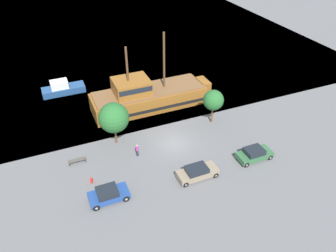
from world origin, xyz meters
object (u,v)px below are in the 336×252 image
(parked_car_curb_mid, at_px, (197,172))
(parked_car_curb_rear, at_px, (108,194))
(parked_car_curb_front, at_px, (254,154))
(pedestrian_walking_near, at_px, (137,150))
(fire_hydrant, at_px, (91,180))
(moored_boat_dockside, at_px, (63,88))
(pirate_ship, at_px, (147,96))
(bench_promenade_east, at_px, (77,161))

(parked_car_curb_mid, height_order, parked_car_curb_rear, parked_car_curb_rear)
(parked_car_curb_rear, bearing_deg, parked_car_curb_front, -1.45)
(parked_car_curb_front, relative_size, pedestrian_walking_near, 2.59)
(parked_car_curb_mid, bearing_deg, fire_hydrant, 161.86)
(moored_boat_dockside, xyz_separation_m, pedestrian_walking_near, (5.65, -18.09, 0.02))
(moored_boat_dockside, xyz_separation_m, parked_car_curb_rear, (0.98, -23.27, -0.07))
(pirate_ship, relative_size, moored_boat_dockside, 2.74)
(parked_car_curb_front, bearing_deg, fire_hydrant, 169.46)
(fire_hydrant, height_order, bench_promenade_east, bench_promenade_east)
(parked_car_curb_mid, distance_m, bench_promenade_east, 13.23)
(parked_car_curb_front, distance_m, parked_car_curb_rear, 16.51)
(pirate_ship, height_order, fire_hydrant, pirate_ship)
(moored_boat_dockside, height_order, pedestrian_walking_near, moored_boat_dockside)
(moored_boat_dockside, xyz_separation_m, parked_car_curb_front, (17.49, -23.69, -0.07))
(bench_promenade_east, xyz_separation_m, pedestrian_walking_near, (6.58, -1.27, 0.33))
(parked_car_curb_front, relative_size, parked_car_curb_rear, 1.03)
(parked_car_curb_front, bearing_deg, bench_promenade_east, 159.56)
(bench_promenade_east, bearing_deg, parked_car_curb_mid, -31.93)
(parked_car_curb_mid, relative_size, bench_promenade_east, 2.33)
(fire_hydrant, xyz_separation_m, pedestrian_walking_near, (5.74, 2.32, 0.36))
(fire_hydrant, bearing_deg, pedestrian_walking_near, 22.03)
(fire_hydrant, bearing_deg, parked_car_curb_front, -10.54)
(parked_car_curb_mid, distance_m, fire_hydrant, 10.95)
(bench_promenade_east, bearing_deg, pedestrian_walking_near, -10.89)
(pirate_ship, height_order, moored_boat_dockside, pirate_ship)
(moored_boat_dockside, distance_m, bench_promenade_east, 16.85)
(moored_boat_dockside, relative_size, parked_car_curb_mid, 1.43)
(pirate_ship, height_order, pedestrian_walking_near, pirate_ship)
(moored_boat_dockside, bearing_deg, fire_hydrant, -90.27)
(pedestrian_walking_near, bearing_deg, pirate_ship, 63.91)
(pirate_ship, relative_size, bench_promenade_east, 9.11)
(parked_car_curb_rear, distance_m, pedestrian_walking_near, 6.97)
(parked_car_curb_rear, bearing_deg, pedestrian_walking_near, 47.97)
(parked_car_curb_mid, bearing_deg, bench_promenade_east, 148.07)
(pirate_ship, relative_size, parked_car_curb_rear, 4.36)
(parked_car_curb_front, xyz_separation_m, pedestrian_walking_near, (-11.84, 5.60, 0.08))
(bench_promenade_east, bearing_deg, moored_boat_dockside, 86.85)
(pirate_ship, bearing_deg, fire_hydrant, -131.26)
(parked_car_curb_front, height_order, parked_car_curb_rear, parked_car_curb_front)
(pirate_ship, distance_m, pedestrian_walking_near, 10.68)
(parked_car_curb_rear, bearing_deg, pirate_ship, 57.61)
(parked_car_curb_front, height_order, pedestrian_walking_near, pedestrian_walking_near)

